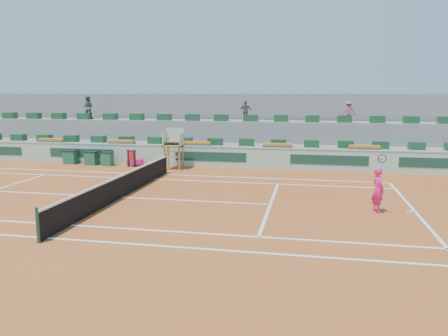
{
  "coord_description": "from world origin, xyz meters",
  "views": [
    {
      "loc": [
        7.86,
        -17.13,
        4.42
      ],
      "look_at": [
        4.0,
        2.5,
        1.0
      ],
      "focal_mm": 35.0,
      "sensor_mm": 36.0,
      "label": 1
    }
  ],
  "objects": [
    {
      "name": "ground",
      "position": [
        0.0,
        0.0,
        0.0
      ],
      "size": [
        90.0,
        90.0,
        0.0
      ],
      "primitive_type": "plane",
      "color": "#93461C",
      "rests_on": "ground"
    },
    {
      "name": "seating_tier_lower",
      "position": [
        0.0,
        10.7,
        0.6
      ],
      "size": [
        36.0,
        4.0,
        1.2
      ],
      "primitive_type": "cube",
      "color": "gray",
      "rests_on": "ground"
    },
    {
      "name": "seating_tier_upper",
      "position": [
        0.0,
        12.3,
        1.3
      ],
      "size": [
        36.0,
        2.4,
        2.6
      ],
      "primitive_type": "cube",
      "color": "gray",
      "rests_on": "ground"
    },
    {
      "name": "stadium_back_wall",
      "position": [
        0.0,
        13.9,
        2.2
      ],
      "size": [
        36.0,
        0.4,
        4.4
      ],
      "primitive_type": "cube",
      "color": "gray",
      "rests_on": "ground"
    },
    {
      "name": "player_bag",
      "position": [
        -2.72,
        8.03,
        0.21
      ],
      "size": [
        0.95,
        0.42,
        0.42
      ],
      "primitive_type": "cube",
      "color": "#ED1E7C",
      "rests_on": "ground"
    },
    {
      "name": "spectator_left",
      "position": [
        -7.81,
        11.91,
        3.43
      ],
      "size": [
        0.99,
        0.89,
        1.66
      ],
      "primitive_type": "imported",
      "rotation": [
        0.0,
        0.0,
        3.54
      ],
      "color": "#52525F",
      "rests_on": "seating_tier_upper"
    },
    {
      "name": "spectator_mid",
      "position": [
        3.67,
        11.58,
        3.29
      ],
      "size": [
        0.84,
        0.45,
        1.37
      ],
      "primitive_type": "imported",
      "rotation": [
        0.0,
        0.0,
        3.0
      ],
      "color": "#704A57",
      "rests_on": "seating_tier_upper"
    },
    {
      "name": "spectator_right",
      "position": [
        10.25,
        11.82,
        3.29
      ],
      "size": [
        0.97,
        0.67,
        1.38
      ],
      "primitive_type": "imported",
      "rotation": [
        0.0,
        0.0,
        3.33
      ],
      "color": "#A65361",
      "rests_on": "seating_tier_upper"
    },
    {
      "name": "court_lines",
      "position": [
        0.0,
        0.0,
        0.01
      ],
      "size": [
        23.89,
        11.09,
        0.01
      ],
      "color": "white",
      "rests_on": "ground"
    },
    {
      "name": "tennis_net",
      "position": [
        0.0,
        0.0,
        0.53
      ],
      "size": [
        0.1,
        11.97,
        1.1
      ],
      "color": "black",
      "rests_on": "ground"
    },
    {
      "name": "advertising_hoarding",
      "position": [
        0.02,
        8.5,
        0.63
      ],
      "size": [
        36.0,
        0.34,
        1.26
      ],
      "color": "#9DC5AF",
      "rests_on": "ground"
    },
    {
      "name": "umpire_chair",
      "position": [
        0.0,
        7.5,
        1.54
      ],
      "size": [
        1.1,
        0.9,
        2.4
      ],
      "color": "olive",
      "rests_on": "ground"
    },
    {
      "name": "seat_row_lower",
      "position": [
        0.0,
        9.8,
        1.42
      ],
      "size": [
        32.9,
        0.6,
        0.44
      ],
      "color": "#174626",
      "rests_on": "seating_tier_lower"
    },
    {
      "name": "seat_row_upper",
      "position": [
        0.0,
        11.7,
        2.82
      ],
      "size": [
        32.9,
        0.6,
        0.44
      ],
      "color": "#174626",
      "rests_on": "seating_tier_upper"
    },
    {
      "name": "flower_planters",
      "position": [
        -1.5,
        9.0,
        1.33
      ],
      "size": [
        26.8,
        0.36,
        0.28
      ],
      "color": "#4D4D4D",
      "rests_on": "seating_tier_lower"
    },
    {
      "name": "drink_cooler_a",
      "position": [
        -4.44,
        7.77,
        0.42
      ],
      "size": [
        0.68,
        0.58,
        0.84
      ],
      "color": "#1B523B",
      "rests_on": "ground"
    },
    {
      "name": "drink_cooler_b",
      "position": [
        -5.54,
        7.85,
        0.42
      ],
      "size": [
        0.76,
        0.66,
        0.84
      ],
      "color": "#1B523B",
      "rests_on": "ground"
    },
    {
      "name": "drink_cooler_c",
      "position": [
        -7.05,
        8.0,
        0.42
      ],
      "size": [
        0.81,
        0.7,
        0.84
      ],
      "color": "#1B523B",
      "rests_on": "ground"
    },
    {
      "name": "towel_rack",
      "position": [
        -2.72,
        7.52,
        0.6
      ],
      "size": [
        0.6,
        0.1,
        1.03
      ],
      "color": "black",
      "rests_on": "ground"
    },
    {
      "name": "tennis_player",
      "position": [
        10.45,
        -0.34,
        0.87
      ],
      "size": [
        0.61,
        0.93,
        2.28
      ],
      "color": "#ED1E7C",
      "rests_on": "ground"
    }
  ]
}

